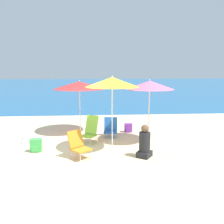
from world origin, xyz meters
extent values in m
plane|color=beige|center=(0.00, 0.00, 0.00)|extent=(60.00, 60.00, 0.00)
cube|color=#23669E|center=(0.00, 25.90, 0.00)|extent=(60.00, 40.00, 0.01)
cylinder|color=white|center=(0.61, 2.51, 0.84)|extent=(0.04, 0.04, 1.68)
cone|color=red|center=(0.61, 2.51, 1.82)|extent=(1.95, 1.95, 0.28)
sphere|color=white|center=(0.61, 2.51, 1.99)|extent=(0.04, 0.04, 0.04)
cylinder|color=white|center=(2.97, 1.04, 0.89)|extent=(0.04, 0.04, 1.79)
cone|color=pink|center=(2.97, 1.04, 1.92)|extent=(1.59, 1.59, 0.27)
sphere|color=white|center=(2.97, 1.04, 2.08)|extent=(0.04, 0.04, 0.04)
cylinder|color=white|center=(1.68, 0.28, 0.96)|extent=(0.04, 0.04, 1.93)
cone|color=yellow|center=(1.68, 0.28, 2.07)|extent=(1.57, 1.57, 0.29)
sphere|color=white|center=(1.68, 0.28, 2.23)|extent=(0.04, 0.04, 0.04)
cylinder|color=silver|center=(0.69, 0.96, 0.12)|extent=(0.02, 0.02, 0.24)
cylinder|color=silver|center=(1.01, 0.76, 0.12)|extent=(0.02, 0.02, 0.24)
cylinder|color=silver|center=(0.89, 1.27, 0.12)|extent=(0.02, 0.02, 0.24)
cylinder|color=silver|center=(1.20, 1.07, 0.12)|extent=(0.02, 0.02, 0.24)
cube|color=#8ECC3D|center=(0.95, 1.01, 0.26)|extent=(0.60, 0.60, 0.04)
cube|color=#8ECC3D|center=(1.06, 1.19, 0.59)|extent=(0.48, 0.41, 0.62)
cylinder|color=silver|center=(0.76, -0.65, 0.12)|extent=(0.02, 0.02, 0.24)
cylinder|color=silver|center=(1.05, -0.39, 0.12)|extent=(0.02, 0.02, 0.24)
cylinder|color=silver|center=(0.49, -0.34, 0.12)|extent=(0.02, 0.02, 0.24)
cylinder|color=silver|center=(0.78, -0.08, 0.12)|extent=(0.02, 0.02, 0.24)
cube|color=orange|center=(0.77, -0.36, 0.26)|extent=(0.66, 0.66, 0.04)
cube|color=orange|center=(0.61, -0.18, 0.52)|extent=(0.48, 0.45, 0.46)
cylinder|color=silver|center=(1.51, 1.55, 0.09)|extent=(0.02, 0.02, 0.17)
cylinder|color=silver|center=(1.90, 1.50, 0.09)|extent=(0.02, 0.02, 0.17)
cylinder|color=silver|center=(1.55, 1.90, 0.09)|extent=(0.02, 0.02, 0.17)
cylinder|color=silver|center=(1.95, 1.85, 0.09)|extent=(0.02, 0.02, 0.17)
cube|color=blue|center=(1.73, 1.70, 0.19)|extent=(0.52, 0.48, 0.04)
cube|color=blue|center=(1.75, 1.91, 0.45)|extent=(0.48, 0.17, 0.48)
cube|color=#262628|center=(2.54, -0.36, 0.08)|extent=(0.52, 0.53, 0.16)
cylinder|color=#262628|center=(2.54, -0.36, 0.44)|extent=(0.31, 0.31, 0.55)
sphere|color=brown|center=(2.54, -0.36, 0.82)|extent=(0.22, 0.22, 0.22)
cube|color=#47B756|center=(-0.60, 0.32, 0.20)|extent=(0.33, 0.21, 0.39)
cube|color=#47B756|center=(-0.60, 0.20, 0.12)|extent=(0.23, 0.03, 0.18)
cube|color=purple|center=(2.47, 2.38, 0.17)|extent=(0.29, 0.19, 0.34)
cube|color=purple|center=(2.47, 2.27, 0.10)|extent=(0.20, 0.03, 0.15)
cylinder|color=silver|center=(-1.22, 1.15, 0.07)|extent=(0.08, 0.08, 0.14)
cylinder|color=silver|center=(-1.22, 1.15, 0.16)|extent=(0.04, 0.04, 0.05)
cylinder|color=black|center=(-1.22, 1.15, 0.19)|extent=(0.04, 0.04, 0.02)
camera|label=1|loc=(1.13, -6.98, 2.50)|focal=40.00mm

